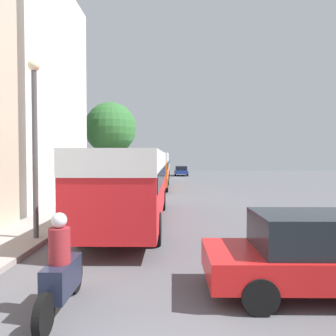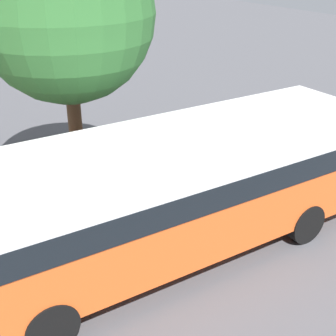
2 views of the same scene
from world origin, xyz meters
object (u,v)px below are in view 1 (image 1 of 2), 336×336
Objects in this scene: bus_following at (153,165)px; motorcycle_behind_lead at (61,273)px; car_crossing at (181,171)px; bus_third_in_line at (160,162)px; pedestrian_near_curb at (96,178)px; bus_lead at (132,177)px; car_far_curb at (318,253)px.

bus_following reaches higher than motorcycle_behind_lead.
car_crossing is (3.23, 41.41, 0.04)m from motorcycle_behind_lead.
bus_third_in_line reaches higher than bus_following.
motorcycle_behind_lead reaches higher than car_crossing.
pedestrian_near_curb is (-3.78, 18.73, 0.43)m from motorcycle_behind_lead.
motorcycle_behind_lead is at bearing -78.59° from pedestrian_near_curb.
car_crossing is at bearing 72.82° from pedestrian_near_curb.
bus_third_in_line is at bearing 90.01° from bus_lead.
pedestrian_near_curb is at bearing -102.65° from bus_third_in_line.
motorcycle_behind_lead is at bearing -94.46° from car_crossing.
car_far_curb reaches higher than car_crossing.
car_far_curb is 2.33× the size of pedestrian_near_curb.
car_crossing is (2.94, 19.09, -1.22)m from bus_following.
bus_lead is at bearing 87.65° from motorcycle_behind_lead.
car_far_curb is (4.72, 0.80, 0.12)m from motorcycle_behind_lead.
car_far_curb is at bearing -78.36° from bus_following.
bus_third_in_line reaches higher than motorcycle_behind_lead.
bus_following is (-0.02, 14.76, 0.07)m from bus_lead.
bus_lead is at bearing -89.99° from bus_third_in_line.
bus_third_in_line is 5.48m from car_crossing.
pedestrian_near_curb is (-4.09, -18.22, -0.85)m from bus_third_in_line.
bus_following reaches higher than car_far_curb.
bus_following is 2.33× the size of car_crossing.
bus_following is at bearing -90.07° from bus_third_in_line.
bus_third_in_line is 36.97m from motorcycle_behind_lead.
pedestrian_near_curb is at bearing 110.12° from bus_lead.
pedestrian_near_curb is at bearing -107.18° from car_crossing.
motorcycle_behind_lead is (-0.31, -7.56, -1.20)m from bus_lead.
pedestrian_near_curb is (-8.50, 17.93, 0.31)m from car_far_curb.
motorcycle_behind_lead is at bearing -92.35° from bus_lead.
bus_following reaches higher than car_crossing.
motorcycle_behind_lead is 1.20× the size of pedestrian_near_curb.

